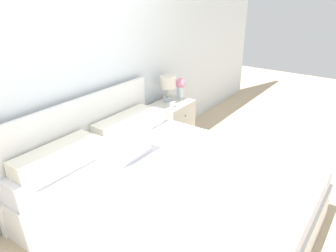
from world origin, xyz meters
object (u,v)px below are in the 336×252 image
object	(u,v)px
bed	(165,195)
flower_vase	(180,86)
alarm_clock	(173,105)
nightstand	(172,125)
table_lamp	(168,84)

from	to	relation	value
bed	flower_vase	xyz separation A→B (m)	(1.48, 0.82, 0.46)
bed	alarm_clock	world-z (taller)	bed
bed	nightstand	bearing A→B (deg)	32.29
bed	nightstand	size ratio (longest dim) A/B	3.63
flower_vase	nightstand	bearing A→B (deg)	-177.21
table_lamp	bed	bearing A→B (deg)	-145.58
table_lamp	alarm_clock	bearing A→B (deg)	-128.25
bed	nightstand	xyz separation A→B (m)	(1.28, 0.81, 0.00)
bed	flower_vase	size ratio (longest dim) A/B	8.13
flower_vase	alarm_clock	bearing A→B (deg)	-161.82
table_lamp	alarm_clock	xyz separation A→B (m)	(-0.13, -0.17, -0.19)
nightstand	flower_vase	xyz separation A→B (m)	(0.20, 0.01, 0.46)
alarm_clock	bed	bearing A→B (deg)	-148.29
bed	flower_vase	world-z (taller)	bed
nightstand	alarm_clock	world-z (taller)	alarm_clock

